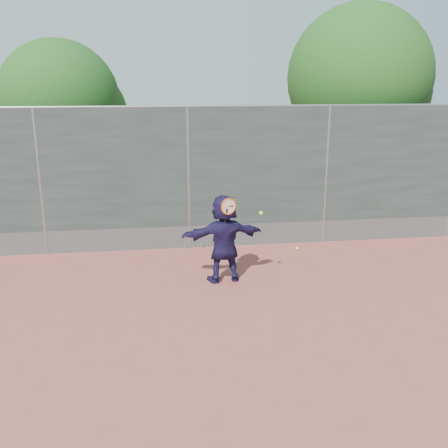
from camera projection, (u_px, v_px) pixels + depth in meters
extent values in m
plane|color=#9E4C42|center=(207.00, 320.00, 7.54)|extent=(80.00, 80.00, 0.00)
imported|color=#1C163E|center=(224.00, 238.00, 8.86)|extent=(1.53, 0.66, 1.59)
sphere|color=#D1FC38|center=(297.00, 248.00, 10.72)|extent=(0.07, 0.07, 0.07)
cube|color=#38423D|center=(188.00, 168.00, 10.39)|extent=(20.00, 0.04, 2.50)
cube|color=slate|center=(190.00, 236.00, 10.80)|extent=(20.00, 0.03, 0.50)
cylinder|color=gray|center=(187.00, 106.00, 10.05)|extent=(20.00, 0.05, 0.05)
cylinder|color=gray|center=(40.00, 183.00, 10.06)|extent=(0.06, 0.06, 3.00)
cylinder|color=gray|center=(189.00, 180.00, 10.46)|extent=(0.06, 0.06, 3.00)
cylinder|color=gray|center=(326.00, 176.00, 10.86)|extent=(0.06, 0.06, 3.00)
torus|color=#E35C15|center=(229.00, 206.00, 8.50)|extent=(0.28, 0.13, 0.29)
cylinder|color=beige|center=(229.00, 206.00, 8.50)|extent=(0.23, 0.10, 0.25)
cylinder|color=black|center=(225.00, 218.00, 8.57)|extent=(0.08, 0.13, 0.33)
sphere|color=#D1FC38|center=(261.00, 213.00, 8.56)|extent=(0.07, 0.07, 0.07)
cylinder|color=#382314|center=(352.00, 167.00, 13.21)|extent=(0.28, 0.28, 2.60)
sphere|color=#23561C|center=(359.00, 77.00, 12.59)|extent=(3.60, 3.60, 3.60)
sphere|color=#23561C|center=(381.00, 92.00, 12.97)|extent=(2.52, 2.52, 2.52)
cylinder|color=#382314|center=(66.00, 176.00, 13.03)|extent=(0.28, 0.28, 2.20)
sphere|color=#23561C|center=(60.00, 101.00, 12.50)|extent=(3.00, 3.00, 3.00)
sphere|color=#23561C|center=(86.00, 112.00, 12.85)|extent=(2.10, 2.10, 2.10)
cone|color=#387226|center=(202.00, 243.00, 10.76)|extent=(0.03, 0.03, 0.26)
cone|color=#387226|center=(216.00, 241.00, 10.81)|extent=(0.03, 0.03, 0.30)
cone|color=#387226|center=(186.00, 245.00, 10.70)|extent=(0.03, 0.03, 0.22)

